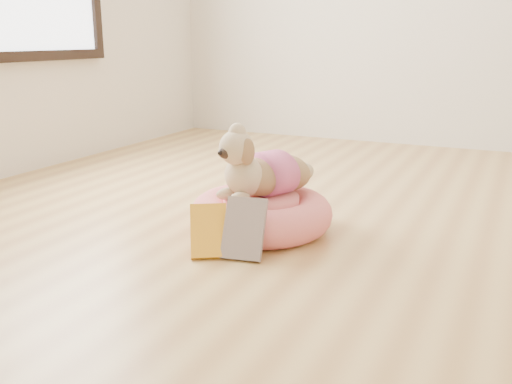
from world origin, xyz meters
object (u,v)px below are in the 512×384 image
at_px(pet_bed, 261,214).
at_px(book_yellow, 209,231).
at_px(book_white, 244,229).
at_px(dog, 261,158).

xyz_separation_m(pet_bed, book_yellow, (-0.06, -0.33, 0.02)).
bearing_deg(book_white, book_yellow, -172.52).
distance_m(dog, book_yellow, 0.40).
distance_m(pet_bed, dog, 0.23).
distance_m(pet_bed, book_white, 0.30).
bearing_deg(book_yellow, pet_bed, 48.40).
distance_m(book_yellow, book_white, 0.13).
relative_size(pet_bed, dog, 1.37).
height_order(dog, book_yellow, dog).
bearing_deg(dog, pet_bed, 12.34).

